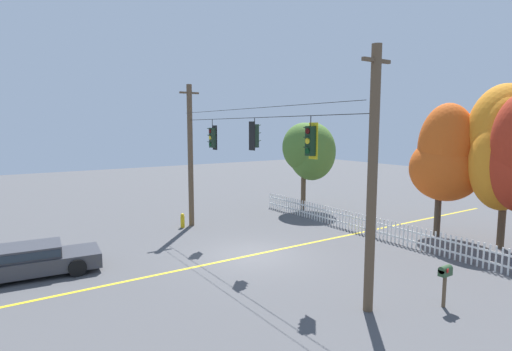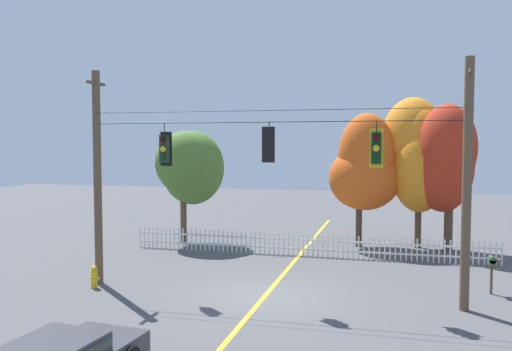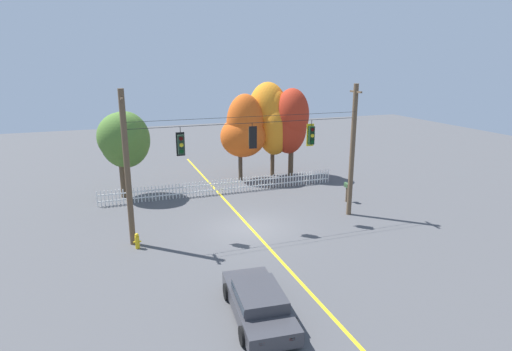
{
  "view_description": "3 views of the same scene",
  "coord_description": "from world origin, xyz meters",
  "views": [
    {
      "loc": [
        13.92,
        -9.07,
        5.42
      ],
      "look_at": [
        0.47,
        -0.16,
        3.48
      ],
      "focal_mm": 28.15,
      "sensor_mm": 36.0,
      "label": 1
    },
    {
      "loc": [
        4.11,
        -17.07,
        5.12
      ],
      "look_at": [
        -0.2,
        -0.51,
        4.08
      ],
      "focal_mm": 37.2,
      "sensor_mm": 36.0,
      "label": 2
    },
    {
      "loc": [
        -7.16,
        -20.68,
        8.95
      ],
      "look_at": [
        0.06,
        -0.77,
        3.19
      ],
      "focal_mm": 29.75,
      "sensor_mm": 36.0,
      "label": 3
    }
  ],
  "objects": [
    {
      "name": "fire_hydrant",
      "position": [
        -6.1,
        -0.61,
        0.39
      ],
      "size": [
        0.38,
        0.22,
        0.79
      ],
      "color": "gold",
      "rests_on": "ground"
    },
    {
      "name": "autumn_oak_far_east",
      "position": [
        5.18,
        9.84,
        4.56
      ],
      "size": [
        3.24,
        3.43,
        7.37
      ],
      "color": "brown",
      "rests_on": "ground"
    },
    {
      "name": "ground",
      "position": [
        0.0,
        0.0,
        0.0
      ],
      "size": [
        80.0,
        80.0,
        0.0
      ],
      "primitive_type": "plane",
      "color": "#4C4C4F"
    },
    {
      "name": "autumn_maple_near_fence",
      "position": [
        -5.99,
        8.22,
        3.97
      ],
      "size": [
        3.41,
        3.26,
        5.75
      ],
      "color": "brown",
      "rests_on": "ground"
    },
    {
      "name": "traffic_signal_southbound_primary",
      "position": [
        3.57,
        0.01,
        4.97
      ],
      "size": [
        0.43,
        0.38,
        1.47
      ],
      "color": "black"
    },
    {
      "name": "autumn_maple_mid",
      "position": [
        2.79,
        9.41,
        3.85
      ],
      "size": [
        3.51,
        2.95,
        6.59
      ],
      "color": "#473828",
      "rests_on": "ground"
    },
    {
      "name": "signal_support_span",
      "position": [
        0.0,
        -0.0,
        3.93
      ],
      "size": [
        12.82,
        1.1,
        7.71
      ],
      "color": "brown",
      "rests_on": "ground"
    },
    {
      "name": "traffic_signal_westbound_side",
      "position": [
        -3.63,
        0.01,
        4.93
      ],
      "size": [
        0.43,
        0.38,
        1.49
      ],
      "color": "black"
    },
    {
      "name": "traffic_signal_northbound_secondary",
      "position": [
        0.12,
        -0.01,
        5.08
      ],
      "size": [
        0.43,
        0.38,
        1.33
      ],
      "color": "black"
    },
    {
      "name": "lane_centerline_stripe",
      "position": [
        0.0,
        0.0,
        0.0
      ],
      "size": [
        0.16,
        36.0,
        0.01
      ],
      "primitive_type": "cube",
      "color": "gold",
      "rests_on": "ground"
    },
    {
      "name": "roadside_mailbox",
      "position": [
        7.38,
        2.09,
        1.06
      ],
      "size": [
        0.25,
        0.44,
        1.3
      ],
      "color": "brown",
      "rests_on": "ground"
    },
    {
      "name": "parked_car",
      "position": [
        -2.5,
        -8.08,
        0.61
      ],
      "size": [
        2.27,
        4.7,
        1.15
      ],
      "color": "#38383D",
      "rests_on": "ground"
    },
    {
      "name": "white_picket_fence",
      "position": [
        0.3,
        6.55,
        0.51
      ],
      "size": [
        16.53,
        0.06,
        1.01
      ],
      "color": "white",
      "rests_on": "ground"
    },
    {
      "name": "autumn_maple_far_west",
      "position": [
        6.47,
        9.25,
        4.39
      ],
      "size": [
        2.89,
        3.14,
        6.94
      ],
      "color": "brown",
      "rests_on": "ground"
    }
  ]
}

